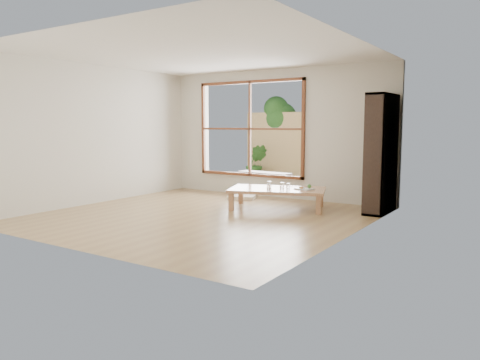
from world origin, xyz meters
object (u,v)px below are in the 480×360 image
at_px(bookshelf, 381,154).
at_px(garden_bench, 265,175).
at_px(low_table, 277,191).
at_px(food_tray, 305,188).

relative_size(bookshelf, garden_bench, 1.56).
bearing_deg(low_table, bookshelf, 0.68).
bearing_deg(garden_bench, food_tray, -38.98).
relative_size(low_table, food_tray, 5.61).
xyz_separation_m(low_table, garden_bench, (-1.33, 1.84, 0.04)).
distance_m(food_tray, garden_bench, 2.48).
xyz_separation_m(food_tray, garden_bench, (-1.81, 1.69, -0.02)).
distance_m(bookshelf, garden_bench, 3.26).
xyz_separation_m(low_table, food_tray, (0.47, 0.15, 0.07)).
bearing_deg(garden_bench, low_table, -49.89).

